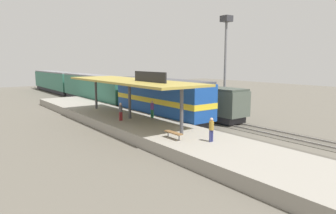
# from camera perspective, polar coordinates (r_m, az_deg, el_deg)

# --- Properties ---
(ground_plane) EXTENTS (120.00, 120.00, 0.00)m
(ground_plane) POSITION_cam_1_polar(r_m,az_deg,el_deg) (33.81, 2.59, -2.44)
(ground_plane) COLOR #5B564C
(track_near) EXTENTS (3.20, 110.00, 0.16)m
(track_near) POSITION_cam_1_polar(r_m,az_deg,el_deg) (32.59, -0.13, -2.79)
(track_near) COLOR #4E4941
(track_near) RESTS_ON ground
(track_far) EXTENTS (3.20, 110.00, 0.16)m
(track_far) POSITION_cam_1_polar(r_m,az_deg,el_deg) (35.48, 5.83, -1.90)
(track_far) COLOR #4E4941
(track_far) RESTS_ON ground
(platform) EXTENTS (6.00, 44.00, 0.90)m
(platform) POSITION_cam_1_polar(r_m,az_deg,el_deg) (30.04, -7.19, -3.03)
(platform) COLOR gray
(platform) RESTS_ON ground
(station_canopy) EXTENTS (5.20, 18.00, 4.70)m
(station_canopy) POSITION_cam_1_polar(r_m,az_deg,el_deg) (29.41, -7.25, 4.76)
(station_canopy) COLOR #47474C
(station_canopy) RESTS_ON platform
(platform_bench) EXTENTS (0.44, 1.70, 0.50)m
(platform_bench) POSITION_cam_1_polar(r_m,az_deg,el_deg) (21.93, 1.04, -4.92)
(platform_bench) COLOR #333338
(platform_bench) RESTS_ON platform
(locomotive) EXTENTS (2.93, 14.43, 4.44)m
(locomotive) POSITION_cam_1_polar(r_m,az_deg,el_deg) (33.19, -1.41, 1.58)
(locomotive) COLOR #28282D
(locomotive) RESTS_ON track_near
(passenger_carriage_front) EXTENTS (2.90, 20.00, 4.24)m
(passenger_carriage_front) POSITION_cam_1_polar(r_m,az_deg,el_deg) (48.92, -13.76, 3.49)
(passenger_carriage_front) COLOR #28282D
(passenger_carriage_front) RESTS_ON track_near
(passenger_carriage_rear) EXTENTS (2.90, 20.00, 4.24)m
(passenger_carriage_rear) POSITION_cam_1_polar(r_m,az_deg,el_deg) (68.49, -20.67, 4.58)
(passenger_carriage_rear) COLOR #28282D
(passenger_carriage_rear) RESTS_ON track_near
(freight_car) EXTENTS (2.80, 12.00, 3.54)m
(freight_car) POSITION_cam_1_polar(r_m,az_deg,el_deg) (34.99, 6.17, 1.17)
(freight_car) COLOR #28282D
(freight_car) RESTS_ON track_far
(light_mast) EXTENTS (1.10, 1.10, 11.70)m
(light_mast) POSITION_cam_1_polar(r_m,az_deg,el_deg) (36.53, 10.87, 11.48)
(light_mast) COLOR slate
(light_mast) RESTS_ON ground
(person_waiting) EXTENTS (0.34, 0.34, 1.71)m
(person_waiting) POSITION_cam_1_polar(r_m,az_deg,el_deg) (28.94, -8.94, -0.68)
(person_waiting) COLOR maroon
(person_waiting) RESTS_ON platform
(person_walking) EXTENTS (0.34, 0.34, 1.71)m
(person_walking) POSITION_cam_1_polar(r_m,az_deg,el_deg) (21.26, 8.20, -4.03)
(person_walking) COLOR navy
(person_walking) RESTS_ON platform
(person_boarding) EXTENTS (0.34, 0.34, 1.71)m
(person_boarding) POSITION_cam_1_polar(r_m,az_deg,el_deg) (30.05, -3.02, -0.24)
(person_boarding) COLOR #23603D
(person_boarding) RESTS_ON platform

